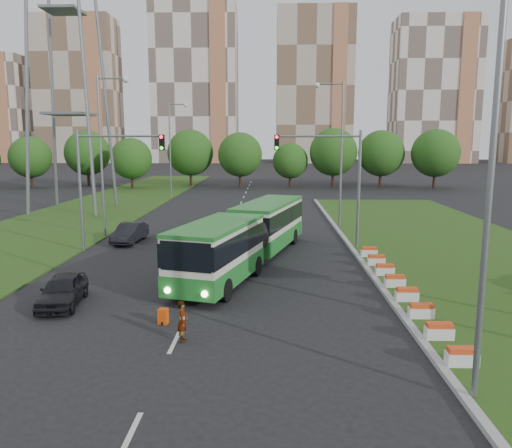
{
  "coord_description": "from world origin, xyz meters",
  "views": [
    {
      "loc": [
        0.5,
        -23.32,
        7.3
      ],
      "look_at": [
        -0.31,
        4.83,
        2.6
      ],
      "focal_mm": 35.0,
      "sensor_mm": 36.0,
      "label": 1
    }
  ],
  "objects_px": {
    "car_left_far": "(130,233)",
    "pedestrian": "(182,321)",
    "traffic_mast_median": "(335,171)",
    "articulated_bus": "(245,235)",
    "shopping_trolley": "(163,316)",
    "car_left_near": "(63,290)",
    "traffic_mast_left": "(104,171)"
  },
  "relations": [
    {
      "from": "traffic_mast_median",
      "to": "pedestrian",
      "type": "xyz_separation_m",
      "value": [
        -7.48,
        -15.97,
        -4.57
      ]
    },
    {
      "from": "traffic_mast_median",
      "to": "car_left_near",
      "type": "distance_m",
      "value": 18.73
    },
    {
      "from": "traffic_mast_left",
      "to": "pedestrian",
      "type": "bearing_deg",
      "value": -62.86
    },
    {
      "from": "articulated_bus",
      "to": "traffic_mast_median",
      "type": "bearing_deg",
      "value": 51.48
    },
    {
      "from": "traffic_mast_left",
      "to": "shopping_trolley",
      "type": "xyz_separation_m",
      "value": [
        6.57,
        -13.22,
        -5.04
      ]
    },
    {
      "from": "traffic_mast_median",
      "to": "traffic_mast_left",
      "type": "bearing_deg",
      "value": -176.23
    },
    {
      "from": "traffic_mast_median",
      "to": "shopping_trolley",
      "type": "xyz_separation_m",
      "value": [
        -8.58,
        -14.22,
        -5.04
      ]
    },
    {
      "from": "car_left_near",
      "to": "pedestrian",
      "type": "bearing_deg",
      "value": -40.56
    },
    {
      "from": "traffic_mast_median",
      "to": "traffic_mast_left",
      "type": "height_order",
      "value": "same"
    },
    {
      "from": "articulated_bus",
      "to": "pedestrian",
      "type": "xyz_separation_m",
      "value": [
        -1.71,
        -11.84,
        -0.96
      ]
    },
    {
      "from": "car_left_far",
      "to": "traffic_mast_left",
      "type": "bearing_deg",
      "value": -97.05
    },
    {
      "from": "car_left_far",
      "to": "shopping_trolley",
      "type": "distance_m",
      "value": 17.33
    },
    {
      "from": "traffic_mast_median",
      "to": "car_left_near",
      "type": "height_order",
      "value": "traffic_mast_median"
    },
    {
      "from": "traffic_mast_left",
      "to": "articulated_bus",
      "type": "height_order",
      "value": "traffic_mast_left"
    },
    {
      "from": "car_left_near",
      "to": "traffic_mast_median",
      "type": "bearing_deg",
      "value": 33.84
    },
    {
      "from": "traffic_mast_median",
      "to": "shopping_trolley",
      "type": "relative_size",
      "value": 12.7
    },
    {
      "from": "traffic_mast_left",
      "to": "car_left_far",
      "type": "bearing_deg",
      "value": 77.96
    },
    {
      "from": "articulated_bus",
      "to": "car_left_far",
      "type": "xyz_separation_m",
      "value": [
        -8.73,
        6.19,
        -1.04
      ]
    },
    {
      "from": "traffic_mast_left",
      "to": "shopping_trolley",
      "type": "distance_m",
      "value": 15.6
    },
    {
      "from": "articulated_bus",
      "to": "pedestrian",
      "type": "relative_size",
      "value": 11.1
    },
    {
      "from": "traffic_mast_median",
      "to": "shopping_trolley",
      "type": "distance_m",
      "value": 17.35
    },
    {
      "from": "car_left_near",
      "to": "shopping_trolley",
      "type": "distance_m",
      "value": 5.47
    },
    {
      "from": "car_left_far",
      "to": "shopping_trolley",
      "type": "bearing_deg",
      "value": -65.03
    },
    {
      "from": "articulated_bus",
      "to": "car_left_near",
      "type": "height_order",
      "value": "articulated_bus"
    },
    {
      "from": "traffic_mast_median",
      "to": "pedestrian",
      "type": "relative_size",
      "value": 5.14
    },
    {
      "from": "car_left_near",
      "to": "shopping_trolley",
      "type": "relative_size",
      "value": 6.43
    },
    {
      "from": "articulated_bus",
      "to": "shopping_trolley",
      "type": "relative_size",
      "value": 27.44
    },
    {
      "from": "articulated_bus",
      "to": "shopping_trolley",
      "type": "bearing_deg",
      "value": -89.59
    },
    {
      "from": "traffic_mast_median",
      "to": "car_left_far",
      "type": "xyz_separation_m",
      "value": [
        -14.5,
        2.06,
        -4.65
      ]
    },
    {
      "from": "traffic_mast_median",
      "to": "car_left_near",
      "type": "bearing_deg",
      "value": -138.49
    },
    {
      "from": "car_left_far",
      "to": "pedestrian",
      "type": "xyz_separation_m",
      "value": [
        7.02,
        -18.03,
        0.08
      ]
    },
    {
      "from": "articulated_bus",
      "to": "car_left_near",
      "type": "xyz_separation_m",
      "value": [
        -7.81,
        -7.9,
        -1.05
      ]
    }
  ]
}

